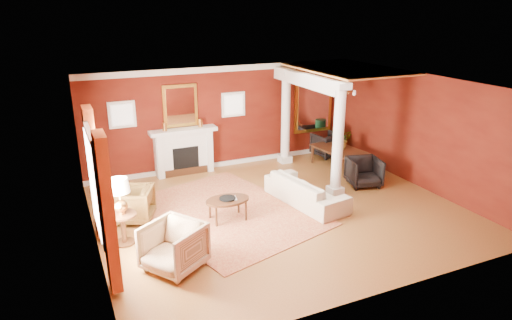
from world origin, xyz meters
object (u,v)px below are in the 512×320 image
armchair_stripe (173,245)px  coffee_table (228,201)px  dining_table (340,153)px  sofa (306,186)px  side_table (121,201)px  armchair_leopard (133,203)px

armchair_stripe → coffee_table: bearing=98.4°
dining_table → sofa: bearing=121.6°
armchair_stripe → dining_table: bearing=85.6°
side_table → dining_table: bearing=17.2°
armchair_leopard → dining_table: 6.15m
coffee_table → dining_table: 4.56m
sofa → armchair_leopard: sofa is taller
armchair_leopard → armchair_stripe: 2.29m
coffee_table → dining_table: (4.17, 1.84, 0.01)m
side_table → armchair_leopard: bearing=69.9°
armchair_leopard → dining_table: (6.06, 1.02, 0.04)m
armchair_stripe → coffee_table: armchair_stripe is taller
coffee_table → side_table: side_table is taller
armchair_leopard → side_table: side_table is taller
sofa → side_table: (-4.26, -0.21, 0.48)m
sofa → armchair_leopard: bearing=69.6°
armchair_stripe → side_table: (-0.67, 1.30, 0.44)m
sofa → coffee_table: 2.02m
armchair_stripe → dining_table: size_ratio=0.58×
sofa → coffee_table: (-2.01, -0.07, 0.01)m
sofa → armchair_stripe: (-3.59, -1.51, 0.04)m
coffee_table → side_table: 2.30m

